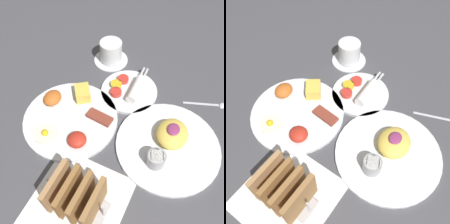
% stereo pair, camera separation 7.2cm
% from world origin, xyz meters
% --- Properties ---
extents(ground_plane, '(3.00, 3.00, 0.00)m').
position_xyz_m(ground_plane, '(0.00, 0.00, 0.00)').
color(ground_plane, '#47474C').
extents(napkin_flat, '(0.22, 0.22, 0.00)m').
position_xyz_m(napkin_flat, '(-0.23, 0.02, 0.00)').
color(napkin_flat, white).
rests_on(napkin_flat, ground_plane).
extents(plate_breakfast, '(0.28, 0.28, 0.05)m').
position_xyz_m(plate_breakfast, '(-0.02, 0.17, 0.01)').
color(plate_breakfast, white).
rests_on(plate_breakfast, ground_plane).
extents(plate_condiments, '(0.19, 0.18, 0.04)m').
position_xyz_m(plate_condiments, '(0.15, 0.05, 0.01)').
color(plate_condiments, white).
rests_on(plate_condiments, ground_plane).
extents(plate_foreground, '(0.29, 0.29, 0.06)m').
position_xyz_m(plate_foreground, '(0.01, -0.12, 0.01)').
color(plate_foreground, white).
rests_on(plate_foreground, ground_plane).
extents(toast_rack, '(0.10, 0.15, 0.10)m').
position_xyz_m(toast_rack, '(-0.23, 0.02, 0.05)').
color(toast_rack, '#B7B7BC').
rests_on(toast_rack, ground_plane).
extents(coffee_cup, '(0.12, 0.12, 0.08)m').
position_xyz_m(coffee_cup, '(0.26, 0.17, 0.04)').
color(coffee_cup, white).
rests_on(coffee_cup, ground_plane).
extents(teaspoon, '(0.06, 0.12, 0.01)m').
position_xyz_m(teaspoon, '(0.21, -0.20, 0.00)').
color(teaspoon, silver).
rests_on(teaspoon, ground_plane).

